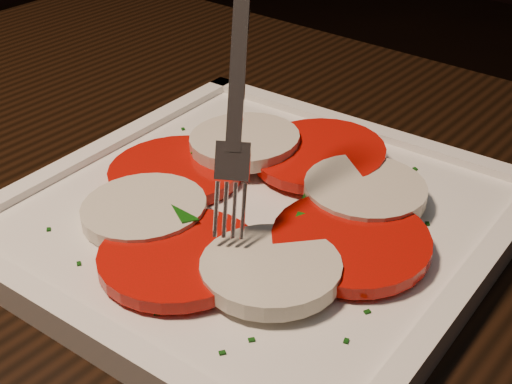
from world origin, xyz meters
name	(u,v)px	position (x,y,z in m)	size (l,w,h in m)	color
plate	(256,220)	(0.11, -0.02, 0.76)	(0.30, 0.30, 0.01)	white
caprese_salad	(256,200)	(0.11, -0.02, 0.77)	(0.24, 0.25, 0.02)	#C10804
fork	(240,71)	(0.10, -0.02, 0.87)	(0.04, 0.09, 0.16)	white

